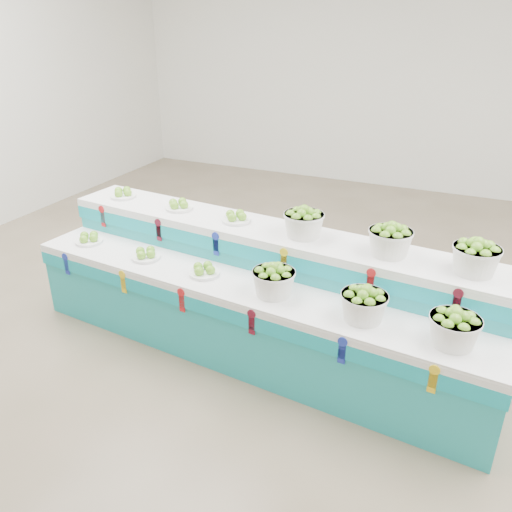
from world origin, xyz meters
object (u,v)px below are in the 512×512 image
(display_stand, at_px, (256,294))
(basket_lower_left, at_px, (274,280))
(basket_upper_right, at_px, (476,257))
(plate_upper_mid, at_px, (179,204))

(display_stand, height_order, basket_lower_left, display_stand)
(display_stand, relative_size, basket_upper_right, 12.30)
(plate_upper_mid, bearing_deg, basket_upper_right, -5.63)
(display_stand, bearing_deg, plate_upper_mid, 165.44)
(display_stand, distance_m, plate_upper_mid, 1.15)
(display_stand, distance_m, basket_upper_right, 1.76)
(display_stand, relative_size, basket_lower_left, 12.30)
(display_stand, bearing_deg, basket_upper_right, 8.85)
(display_stand, height_order, basket_upper_right, basket_upper_right)
(basket_lower_left, xyz_separation_m, basket_upper_right, (1.37, 0.37, 0.30))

